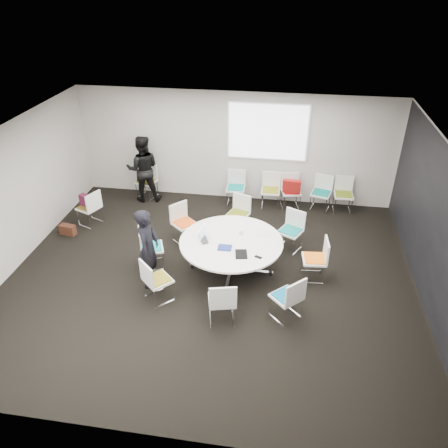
# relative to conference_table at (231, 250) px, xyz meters

# --- Properties ---
(room_shell) EXTENTS (8.08, 7.08, 2.88)m
(room_shell) POSITION_rel_conference_table_xyz_m (-0.27, -0.23, 0.88)
(room_shell) COLOR black
(room_shell) RESTS_ON ground
(conference_table) EXTENTS (2.03, 2.03, 0.73)m
(conference_table) POSITION_rel_conference_table_xyz_m (0.00, 0.00, 0.00)
(conference_table) COLOR silver
(conference_table) RESTS_ON ground
(projection_screen) EXTENTS (1.90, 0.03, 1.35)m
(projection_screen) POSITION_rel_conference_table_xyz_m (0.43, 3.23, 1.33)
(projection_screen) COLOR white
(projection_screen) RESTS_ON room_shell
(chair_ring_a) EXTENTS (0.49, 0.50, 0.88)m
(chair_ring_a) POSITION_rel_conference_table_xyz_m (1.64, 0.04, -0.24)
(chair_ring_a) COLOR silver
(chair_ring_a) RESTS_ON ground
(chair_ring_b) EXTENTS (0.61, 0.61, 0.88)m
(chair_ring_b) POSITION_rel_conference_table_xyz_m (1.15, 1.01, -0.24)
(chair_ring_b) COLOR silver
(chair_ring_b) RESTS_ON ground
(chair_ring_c) EXTENTS (0.59, 0.58, 0.88)m
(chair_ring_c) POSITION_rel_conference_table_xyz_m (-0.06, 1.55, -0.24)
(chair_ring_c) COLOR silver
(chair_ring_c) RESTS_ON ground
(chair_ring_d) EXTENTS (0.64, 0.64, 0.88)m
(chair_ring_d) POSITION_rel_conference_table_xyz_m (-1.19, 0.98, -0.24)
(chair_ring_d) COLOR silver
(chair_ring_d) RESTS_ON ground
(chair_ring_e) EXTENTS (0.58, 0.59, 0.88)m
(chair_ring_e) POSITION_rel_conference_table_xyz_m (-1.63, -0.05, -0.24)
(chair_ring_e) COLOR silver
(chair_ring_e) RESTS_ON ground
(chair_ring_f) EXTENTS (0.64, 0.64, 0.88)m
(chair_ring_f) POSITION_rel_conference_table_xyz_m (-1.21, -1.06, -0.24)
(chair_ring_f) COLOR silver
(chair_ring_f) RESTS_ON ground
(chair_ring_g) EXTENTS (0.55, 0.54, 0.88)m
(chair_ring_g) POSITION_rel_conference_table_xyz_m (0.05, -1.43, -0.24)
(chair_ring_g) COLOR silver
(chair_ring_g) RESTS_ON ground
(chair_ring_h) EXTENTS (0.64, 0.64, 0.88)m
(chair_ring_h) POSITION_rel_conference_table_xyz_m (1.14, -1.17, -0.24)
(chair_ring_h) COLOR silver
(chair_ring_h) RESTS_ON ground
(chair_back_a) EXTENTS (0.47, 0.46, 0.88)m
(chair_back_a) POSITION_rel_conference_table_xyz_m (-0.29, 2.90, -0.24)
(chair_back_a) COLOR silver
(chair_back_a) RESTS_ON ground
(chair_back_b) EXTENTS (0.46, 0.45, 0.88)m
(chair_back_b) POSITION_rel_conference_table_xyz_m (0.60, 2.89, -0.24)
(chair_back_b) COLOR silver
(chair_back_b) RESTS_ON ground
(chair_back_c) EXTENTS (0.55, 0.54, 0.88)m
(chair_back_c) POSITION_rel_conference_table_xyz_m (1.11, 2.92, -0.24)
(chair_back_c) COLOR silver
(chair_back_c) RESTS_ON ground
(chair_back_d) EXTENTS (0.56, 0.56, 0.88)m
(chair_back_d) POSITION_rel_conference_table_xyz_m (1.86, 2.94, -0.24)
(chair_back_d) COLOR silver
(chair_back_d) RESTS_ON ground
(chair_back_e) EXTENTS (0.47, 0.46, 0.88)m
(chair_back_e) POSITION_rel_conference_table_xyz_m (2.41, 2.94, -0.24)
(chair_back_e) COLOR silver
(chair_back_e) RESTS_ON ground
(chair_spare_left) EXTENTS (0.59, 0.60, 0.88)m
(chair_spare_left) POSITION_rel_conference_table_xyz_m (-3.56, 1.34, -0.24)
(chair_spare_left) COLOR silver
(chair_spare_left) RESTS_ON ground
(chair_person_back) EXTENTS (0.56, 0.55, 0.88)m
(chair_person_back) POSITION_rel_conference_table_xyz_m (-2.67, 2.94, -0.24)
(chair_person_back) COLOR silver
(chair_person_back) RESTS_ON ground
(person_main) EXTENTS (0.39, 0.59, 1.62)m
(person_main) POSITION_rel_conference_table_xyz_m (-1.48, -0.61, 0.29)
(person_main) COLOR black
(person_main) RESTS_ON ground
(person_back) EXTENTS (0.98, 0.85, 1.74)m
(person_back) POSITION_rel_conference_table_xyz_m (-2.67, 2.77, 0.36)
(person_back) COLOR black
(person_back) RESTS_ON ground
(laptop) EXTENTS (0.34, 0.40, 0.03)m
(laptop) POSITION_rel_conference_table_xyz_m (-0.50, -0.02, 0.23)
(laptop) COLOR #333338
(laptop) RESTS_ON conference_table
(laptop_lid) EXTENTS (0.08, 0.30, 0.22)m
(laptop_lid) POSITION_rel_conference_table_xyz_m (-0.57, 0.03, 0.34)
(laptop_lid) COLOR silver
(laptop_lid) RESTS_ON conference_table
(notebook_black) EXTENTS (0.27, 0.33, 0.02)m
(notebook_black) POSITION_rel_conference_table_xyz_m (0.25, -0.43, 0.22)
(notebook_black) COLOR black
(notebook_black) RESTS_ON conference_table
(tablet_folio) EXTENTS (0.26, 0.20, 0.03)m
(tablet_folio) POSITION_rel_conference_table_xyz_m (-0.09, -0.26, 0.23)
(tablet_folio) COLOR navy
(tablet_folio) RESTS_ON conference_table
(papers_right) EXTENTS (0.36, 0.32, 0.00)m
(papers_right) POSITION_rel_conference_table_xyz_m (0.55, 0.36, 0.22)
(papers_right) COLOR silver
(papers_right) RESTS_ON conference_table
(papers_front) EXTENTS (0.30, 0.22, 0.00)m
(papers_front) POSITION_rel_conference_table_xyz_m (0.66, -0.02, 0.22)
(papers_front) COLOR white
(papers_front) RESTS_ON conference_table
(cup) EXTENTS (0.08, 0.08, 0.09)m
(cup) POSITION_rel_conference_table_xyz_m (0.15, 0.28, 0.26)
(cup) COLOR white
(cup) RESTS_ON conference_table
(phone) EXTENTS (0.16, 0.12, 0.01)m
(phone) POSITION_rel_conference_table_xyz_m (0.57, -0.47, 0.22)
(phone) COLOR black
(phone) RESTS_ON conference_table
(maroon_bag) EXTENTS (0.42, 0.27, 0.28)m
(maroon_bag) POSITION_rel_conference_table_xyz_m (-3.58, 1.34, 0.10)
(maroon_bag) COLOR #4C142B
(maroon_bag) RESTS_ON chair_spare_left
(brown_bag) EXTENTS (0.38, 0.22, 0.24)m
(brown_bag) POSITION_rel_conference_table_xyz_m (-3.91, 0.82, -0.40)
(brown_bag) COLOR #3D1F13
(brown_bag) RESTS_ON ground
(red_jacket) EXTENTS (0.45, 0.19, 0.36)m
(red_jacket) POSITION_rel_conference_table_xyz_m (1.11, 2.70, 0.18)
(red_jacket) COLOR maroon
(red_jacket) RESTS_ON chair_back_c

